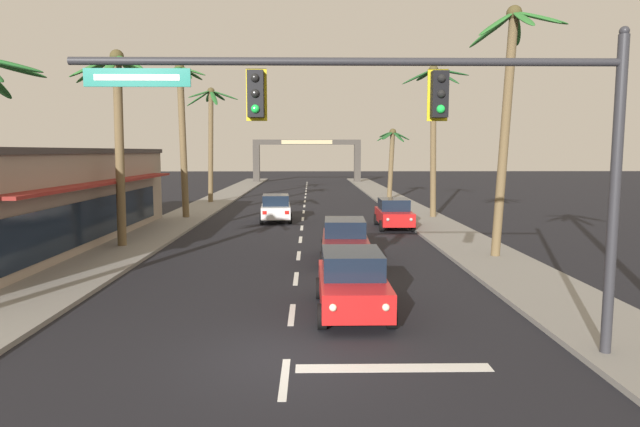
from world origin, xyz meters
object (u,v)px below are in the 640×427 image
(palm_left_third, at_px, (181,116))
(storefront_strip_left, at_px, (21,198))
(sedan_lead_at_stop_bar, at_px, (352,281))
(palm_left_second, at_px, (118,110))
(sedan_third_in_queue, at_px, (345,240))
(palm_right_third, at_px, (434,116))
(palm_right_farthest, at_px, (392,153))
(palm_right_second, at_px, (509,87))
(sedan_oncoming_far, at_px, (276,208))
(sedan_parked_nearest_kerb, at_px, (394,213))
(palm_left_farthest, at_px, (211,127))
(town_gateway_arch, at_px, (307,154))
(traffic_signal_mast, at_px, (443,124))

(palm_left_third, bearing_deg, storefront_strip_left, -115.14)
(sedan_lead_at_stop_bar, distance_m, palm_left_second, 14.98)
(sedan_third_in_queue, distance_m, palm_right_third, 16.34)
(palm_right_third, height_order, palm_right_farthest, palm_right_third)
(palm_right_third, bearing_deg, palm_left_second, -146.74)
(palm_right_second, relative_size, storefront_strip_left, 0.48)
(sedan_oncoming_far, relative_size, palm_left_third, 0.46)
(sedan_oncoming_far, relative_size, sedan_parked_nearest_kerb, 1.01)
(palm_left_farthest, height_order, town_gateway_arch, palm_left_farthest)
(traffic_signal_mast, height_order, town_gateway_arch, traffic_signal_mast)
(palm_left_second, height_order, palm_left_third, palm_left_third)
(sedan_lead_at_stop_bar, bearing_deg, palm_left_second, 133.60)
(sedan_parked_nearest_kerb, bearing_deg, sedan_third_in_queue, -109.72)
(palm_left_farthest, bearing_deg, sedan_parked_nearest_kerb, -49.26)
(sedan_oncoming_far, xyz_separation_m, storefront_strip_left, (-10.95, -9.38, 1.41))
(sedan_lead_at_stop_bar, height_order, palm_left_third, palm_left_third)
(palm_left_second, relative_size, palm_right_third, 0.90)
(palm_left_farthest, distance_m, storefront_strip_left, 22.27)
(sedan_oncoming_far, xyz_separation_m, palm_right_second, (10.06, -12.44, 6.08))
(palm_left_third, height_order, palm_right_second, palm_right_second)
(palm_left_third, relative_size, palm_right_third, 1.01)
(palm_right_farthest, bearing_deg, sedan_parked_nearest_kerb, -97.79)
(sedan_third_in_queue, height_order, palm_right_third, palm_right_third)
(sedan_third_in_queue, bearing_deg, palm_left_second, 162.97)
(palm_left_third, distance_m, palm_left_farthest, 10.84)
(traffic_signal_mast, relative_size, sedan_lead_at_stop_bar, 2.50)
(sedan_parked_nearest_kerb, xyz_separation_m, palm_left_farthest, (-13.08, 15.19, 5.55))
(sedan_third_in_queue, relative_size, sedan_oncoming_far, 0.99)
(sedan_lead_at_stop_bar, xyz_separation_m, palm_right_farthest, (6.08, 34.46, 3.37))
(sedan_third_in_queue, bearing_deg, palm_right_third, 64.63)
(sedan_lead_at_stop_bar, xyz_separation_m, town_gateway_arch, (-1.65, 62.92, 3.11))
(traffic_signal_mast, bearing_deg, sedan_parked_nearest_kerb, 84.06)
(sedan_third_in_queue, bearing_deg, traffic_signal_mast, -82.97)
(sedan_parked_nearest_kerb, distance_m, town_gateway_arch, 46.73)
(sedan_oncoming_far, xyz_separation_m, palm_right_farthest, (9.41, 14.64, 3.37))
(palm_left_second, bearing_deg, sedan_parked_nearest_kerb, 25.94)
(traffic_signal_mast, xyz_separation_m, palm_right_farthest, (4.54, 37.98, -0.72))
(sedan_parked_nearest_kerb, bearing_deg, palm_right_third, 53.91)
(sedan_parked_nearest_kerb, height_order, palm_left_second, palm_left_second)
(sedan_lead_at_stop_bar, relative_size, palm_left_farthest, 0.46)
(palm_left_second, bearing_deg, traffic_signal_mast, -50.64)
(traffic_signal_mast, distance_m, palm_left_farthest, 37.00)
(sedan_oncoming_far, xyz_separation_m, palm_left_third, (-6.02, 1.13, 5.76))
(traffic_signal_mast, xyz_separation_m, storefront_strip_left, (-15.83, 13.96, -2.68))
(traffic_signal_mast, relative_size, sedan_oncoming_far, 2.46)
(palm_right_second, height_order, storefront_strip_left, palm_right_second)
(sedan_lead_at_stop_bar, bearing_deg, palm_left_farthest, 106.55)
(palm_right_second, distance_m, storefront_strip_left, 21.74)
(palm_right_second, xyz_separation_m, town_gateway_arch, (-8.37, 55.54, -2.97))
(traffic_signal_mast, distance_m, storefront_strip_left, 21.27)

